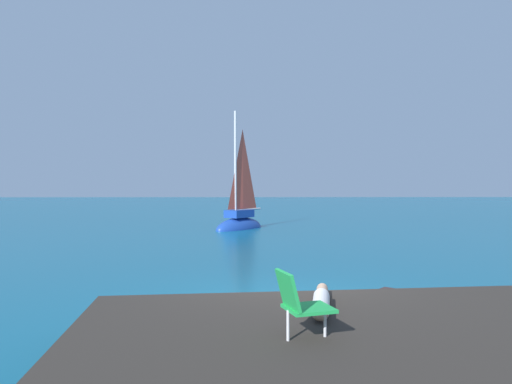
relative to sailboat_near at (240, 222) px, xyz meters
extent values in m
plane|color=#0F5675|center=(1.13, -15.60, -0.36)|extent=(160.00, 160.00, 0.00)
cube|color=#2D2823|center=(2.04, -19.04, -0.10)|extent=(7.96, 5.17, 0.52)
cube|color=#302324|center=(3.10, -16.41, -0.36)|extent=(1.52, 1.53, 0.69)
cube|color=#272C1F|center=(4.76, -17.08, -0.36)|extent=(1.65, 1.89, 1.06)
ellipsoid|color=#193D99|center=(-0.01, -0.02, -0.36)|extent=(3.08, 3.56, 1.21)
cube|color=#193D99|center=(-0.01, -0.02, 0.44)|extent=(1.60, 1.75, 0.40)
cylinder|color=#B7B7BC|center=(-0.21, -0.28, 3.00)|extent=(0.13, 0.13, 5.51)
cylinder|color=#B2B2B7|center=(0.45, 0.60, 0.63)|extent=(1.40, 1.83, 0.11)
pyramid|color=#DB4C38|center=(0.16, 0.21, 2.78)|extent=(1.10, 1.46, 4.19)
cylinder|color=white|center=(1.49, -18.19, 0.28)|extent=(0.39, 0.93, 0.24)
cylinder|color=tan|center=(1.62, -17.45, 0.25)|extent=(0.30, 0.72, 0.18)
sphere|color=tan|center=(1.39, -18.73, 0.30)|extent=(0.22, 0.22, 0.22)
cube|color=green|center=(1.17, -19.33, 0.51)|extent=(0.64, 0.61, 0.04)
cube|color=green|center=(0.92, -19.41, 0.73)|extent=(0.29, 0.50, 0.45)
cylinder|color=silver|center=(1.37, -19.27, 0.33)|extent=(0.04, 0.04, 0.35)
cylinder|color=silver|center=(0.92, -19.41, 0.33)|extent=(0.04, 0.04, 0.35)
camera|label=1|loc=(0.47, -24.79, 1.94)|focal=33.33mm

